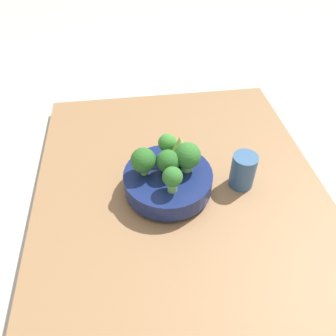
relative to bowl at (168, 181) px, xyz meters
name	(u,v)px	position (x,y,z in m)	size (l,w,h in m)	color
ground_plane	(180,198)	(0.01, -0.04, -0.08)	(6.00, 6.00, 0.00)	#ADA89E
table	(180,192)	(0.01, -0.04, -0.06)	(0.96, 0.79, 0.05)	olive
bowl	(168,181)	(0.00, 0.00, 0.00)	(0.23, 0.23, 0.07)	navy
broccoli_floret_front	(187,156)	(0.01, -0.05, 0.07)	(0.07, 0.07, 0.08)	#7AB256
broccoli_floret_center	(168,162)	(0.00, 0.00, 0.07)	(0.06, 0.06, 0.07)	#7AB256
broccoli_floret_left	(172,178)	(-0.06, 0.00, 0.07)	(0.05, 0.05, 0.07)	#7AB256
romanesco_piece_near	(179,147)	(0.04, -0.03, 0.08)	(0.06, 0.06, 0.09)	#7AB256
broccoli_floret_right	(167,144)	(0.06, -0.01, 0.08)	(0.05, 0.05, 0.08)	#6BA34C
broccoli_floret_back	(143,162)	(0.00, 0.06, 0.07)	(0.06, 0.06, 0.08)	#7AB256
cup	(243,171)	(0.00, -0.20, 0.01)	(0.07, 0.07, 0.10)	#33567F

